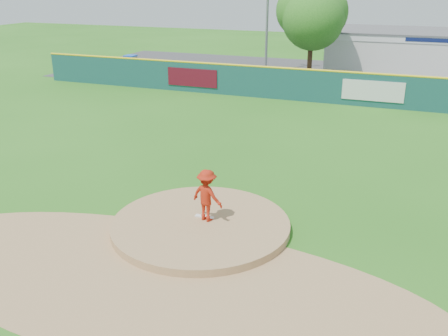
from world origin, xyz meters
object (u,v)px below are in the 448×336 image
at_px(pool_building_grp, 425,51).
at_px(van, 275,79).
at_px(pitcher, 207,195).
at_px(playground_slide, 130,63).
at_px(deciduous_tree, 312,18).

bearing_deg(pool_building_grp, van, -130.51).
bearing_deg(pitcher, playground_slide, -39.32).
xyz_separation_m(playground_slide, deciduous_tree, (14.54, 1.66, 3.87)).
relative_size(van, deciduous_tree, 0.68).
distance_m(pool_building_grp, playground_slide, 24.17).
bearing_deg(pitcher, deciduous_tree, -70.16).
height_order(van, deciduous_tree, deciduous_tree).
height_order(pitcher, deciduous_tree, deciduous_tree).
bearing_deg(pitcher, pool_building_grp, -85.53).
xyz_separation_m(pitcher, pool_building_grp, (5.86, 31.81, 0.59)).
distance_m(van, pool_building_grp, 14.68).
xyz_separation_m(pool_building_grp, playground_slide, (-22.54, -8.65, -0.98)).
bearing_deg(pool_building_grp, deciduous_tree, -138.84).
height_order(pitcher, van, pitcher).
bearing_deg(pool_building_grp, pitcher, -100.43).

